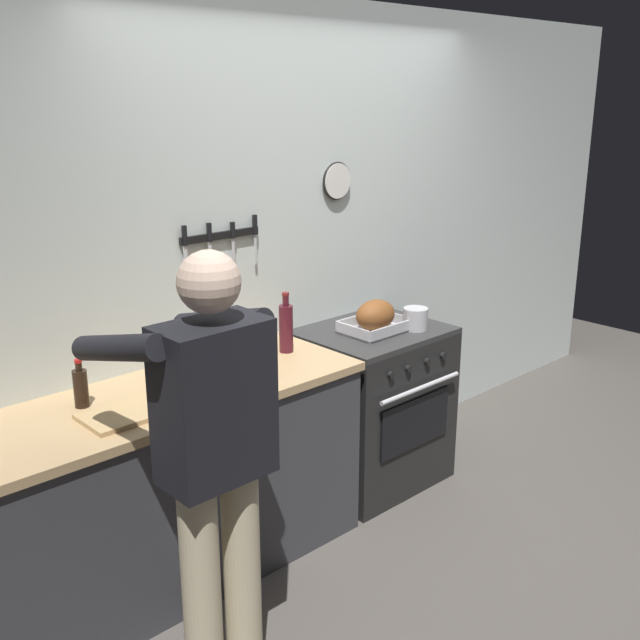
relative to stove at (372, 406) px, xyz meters
name	(u,v)px	position (x,y,z in m)	size (l,w,h in m)	color
ground_plane	(492,569)	(-0.22, -0.99, -0.45)	(8.00, 8.00, 0.00)	#4C4742
wall_back	(299,253)	(-0.22, 0.36, 0.85)	(6.00, 0.13, 2.60)	silver
counter_block	(150,494)	(-1.42, 0.00, 0.00)	(2.03, 0.65, 0.90)	#38383D
stove	(372,406)	(0.00, 0.00, 0.00)	(0.76, 0.67, 0.90)	black
person_cook	(213,450)	(-1.53, -0.67, 0.50)	(0.51, 0.63, 1.66)	#C6B793
roasting_pan	(375,318)	(-0.02, -0.03, 0.53)	(0.35, 0.26, 0.18)	#B7B7BC
saucepan	(415,319)	(0.17, -0.15, 0.51)	(0.13, 0.13, 0.12)	#B7B7BC
cutting_board	(128,413)	(-1.55, -0.11, 0.46)	(0.36, 0.24, 0.02)	tan
bottle_soy_sauce	(81,387)	(-1.64, 0.10, 0.53)	(0.06, 0.06, 0.21)	black
bottle_hot_sauce	(167,360)	(-1.19, 0.17, 0.52)	(0.04, 0.04, 0.18)	red
bottle_wine_red	(286,327)	(-0.58, 0.05, 0.58)	(0.07, 0.07, 0.30)	#47141E
bottle_dish_soap	(204,352)	(-1.05, 0.09, 0.55)	(0.07, 0.07, 0.24)	#338CCC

